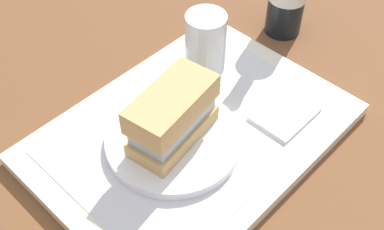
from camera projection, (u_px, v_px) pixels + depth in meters
ground_plane at (192, 138)px, 0.72m from camera, size 3.00×3.00×0.00m
tray at (192, 134)px, 0.72m from camera, size 0.44×0.32×0.02m
placemat at (192, 129)px, 0.71m from camera, size 0.38×0.27×0.00m
plate at (175, 141)px, 0.68m from camera, size 0.19×0.19×0.01m
sandwich at (176, 116)px, 0.65m from camera, size 0.14×0.08×0.08m
beer_glass at (205, 48)px, 0.72m from camera, size 0.06×0.06×0.12m
napkin_folded at (285, 113)px, 0.72m from camera, size 0.09×0.07×0.01m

